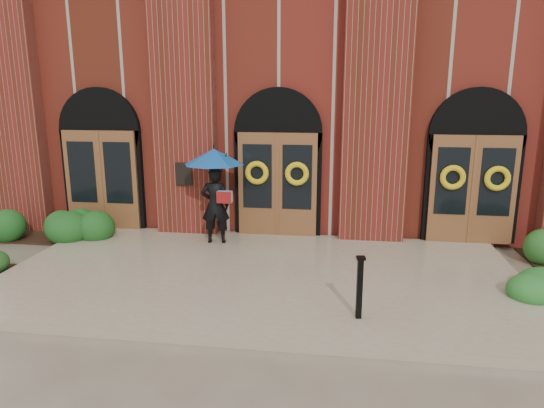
# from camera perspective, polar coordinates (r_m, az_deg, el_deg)

# --- Properties ---
(ground) EXTENTS (90.00, 90.00, 0.00)m
(ground) POSITION_cam_1_polar(r_m,az_deg,el_deg) (9.51, -1.51, -9.16)
(ground) COLOR gray
(ground) RESTS_ON ground
(landing) EXTENTS (10.00, 5.30, 0.15)m
(landing) POSITION_cam_1_polar(r_m,az_deg,el_deg) (9.62, -1.36, -8.41)
(landing) COLOR tan
(landing) RESTS_ON ground
(church_building) EXTENTS (16.20, 12.53, 7.00)m
(church_building) POSITION_cam_1_polar(r_m,az_deg,el_deg) (17.51, 3.27, 12.85)
(church_building) COLOR maroon
(church_building) RESTS_ON ground
(man_with_umbrella) EXTENTS (1.52, 1.52, 2.19)m
(man_with_umbrella) POSITION_cam_1_polar(r_m,az_deg,el_deg) (11.10, -6.76, 3.10)
(man_with_umbrella) COLOR black
(man_with_umbrella) RESTS_ON landing
(metal_post) EXTENTS (0.15, 0.15, 1.01)m
(metal_post) POSITION_cam_1_polar(r_m,az_deg,el_deg) (7.70, 10.26, -9.49)
(metal_post) COLOR black
(metal_post) RESTS_ON landing
(hedge_wall_left) EXTENTS (2.96, 1.19, 0.76)m
(hedge_wall_left) POSITION_cam_1_polar(r_m,az_deg,el_deg) (13.16, -22.78, -2.07)
(hedge_wall_left) COLOR #1A4B19
(hedge_wall_left) RESTS_ON ground
(hedge_front_right) EXTENTS (1.45, 1.24, 0.51)m
(hedge_front_right) POSITION_cam_1_polar(r_m,az_deg,el_deg) (9.95, 29.17, -8.32)
(hedge_front_right) COLOR #256524
(hedge_front_right) RESTS_ON ground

